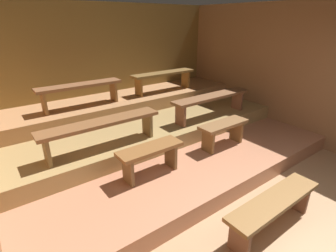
{
  "coord_description": "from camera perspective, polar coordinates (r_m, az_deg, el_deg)",
  "views": [
    {
      "loc": [
        -2.49,
        -0.71,
        2.38
      ],
      "look_at": [
        0.06,
        2.71,
        0.6
      ],
      "focal_mm": 27.46,
      "sensor_mm": 36.0,
      "label": 1
    }
  ],
  "objects": [
    {
      "name": "ground",
      "position": [
        4.67,
        1.53,
        -8.57
      ],
      "size": [
        6.17,
        5.63,
        0.08
      ],
      "primitive_type": "cube",
      "color": "#A97E57"
    },
    {
      "name": "wall_back",
      "position": [
        6.19,
        -12.82,
        12.62
      ],
      "size": [
        6.17,
        0.06,
        2.72
      ],
      "primitive_type": "cube",
      "color": "olive",
      "rests_on": "ground"
    },
    {
      "name": "wall_right",
      "position": [
        6.15,
        22.42,
        11.46
      ],
      "size": [
        0.06,
        5.63,
        2.72
      ],
      "primitive_type": "cube",
      "color": "#966844",
      "rests_on": "ground"
    },
    {
      "name": "platform_lower",
      "position": [
        4.96,
        -2.31,
        -4.26
      ],
      "size": [
        5.37,
        3.75,
        0.27
      ],
      "primitive_type": "cube",
      "color": "#B67655",
      "rests_on": "ground"
    },
    {
      "name": "platform_middle",
      "position": [
        5.36,
        -6.31,
        0.84
      ],
      "size": [
        5.37,
        2.45,
        0.27
      ],
      "primitive_type": "cube",
      "color": "#A38652",
      "rests_on": "platform_lower"
    },
    {
      "name": "platform_upper",
      "position": [
        5.81,
        -9.71,
        5.19
      ],
      "size": [
        5.37,
        1.16,
        0.27
      ],
      "primitive_type": "cube",
      "color": "#AC794D",
      "rests_on": "platform_middle"
    },
    {
      "name": "bench_floor_center",
      "position": [
        3.39,
        22.45,
        -15.96
      ],
      "size": [
        1.44,
        0.32,
        0.45
      ],
      "color": "brown",
      "rests_on": "ground"
    },
    {
      "name": "bench_lower_left",
      "position": [
        3.68,
        -3.94,
        -6.22
      ],
      "size": [
        0.96,
        0.32,
        0.45
      ],
      "color": "brown",
      "rests_on": "platform_lower"
    },
    {
      "name": "bench_lower_right",
      "position": [
        4.6,
        12.2,
        -0.6
      ],
      "size": [
        0.96,
        0.32,
        0.45
      ],
      "color": "brown",
      "rests_on": "platform_lower"
    },
    {
      "name": "bench_middle_left",
      "position": [
        3.96,
        -14.52,
        0.01
      ],
      "size": [
        1.84,
        0.32,
        0.45
      ],
      "color": "brown",
      "rests_on": "platform_middle"
    },
    {
      "name": "bench_middle_right",
      "position": [
        5.22,
        9.69,
        5.89
      ],
      "size": [
        1.84,
        0.32,
        0.45
      ],
      "color": "brown",
      "rests_on": "platform_middle"
    },
    {
      "name": "bench_upper_left",
      "position": [
        5.19,
        -18.9,
        7.88
      ],
      "size": [
        1.59,
        0.32,
        0.45
      ],
      "color": "brown",
      "rests_on": "platform_upper"
    },
    {
      "name": "bench_upper_right",
      "position": [
        6.05,
        -1.01,
        11.04
      ],
      "size": [
        1.59,
        0.32,
        0.45
      ],
      "color": "brown",
      "rests_on": "platform_upper"
    }
  ]
}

